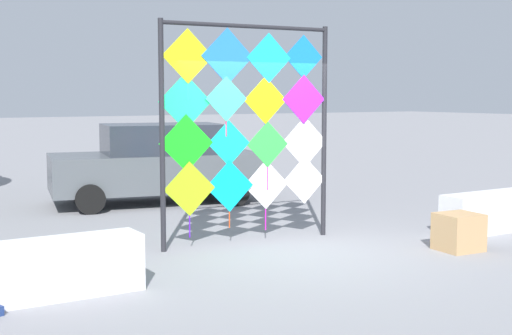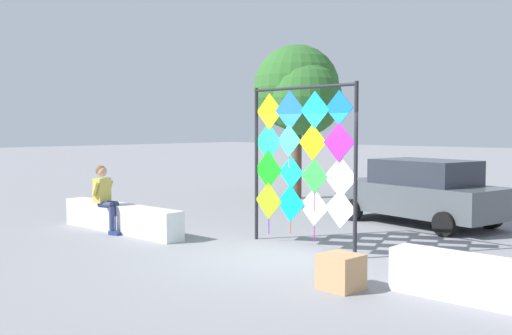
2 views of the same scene
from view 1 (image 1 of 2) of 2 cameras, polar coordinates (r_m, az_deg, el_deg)
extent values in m
plane|color=gray|center=(9.15, 3.61, -7.00)|extent=(120.00, 120.00, 0.00)
cylinder|color=#232328|center=(9.07, -7.72, 2.52)|extent=(0.07, 0.07, 3.03)
cylinder|color=#232328|center=(10.14, 5.61, 2.90)|extent=(0.07, 0.07, 3.03)
cylinder|color=#232328|center=(9.57, -0.69, 11.53)|extent=(2.46, 0.27, 0.06)
cube|color=#9BD619|center=(9.24, -5.48, -1.75)|extent=(0.73, 0.07, 0.73)
cylinder|color=#5616E5|center=(9.33, -5.47, -4.86)|extent=(0.02, 0.02, 0.30)
cube|color=#0ABEF3|center=(9.47, -2.18, -1.53)|extent=(0.71, 0.07, 0.71)
cylinder|color=#E54516|center=(9.55, -2.20, -4.30)|extent=(0.02, 0.02, 0.23)
cube|color=white|center=(9.74, 0.82, -1.41)|extent=(0.69, 0.07, 0.69)
cylinder|color=#E516C4|center=(9.83, 0.79, -4.28)|extent=(0.02, 0.02, 0.30)
cube|color=white|center=(10.03, 4.00, -1.04)|extent=(0.68, 0.07, 0.69)
cube|color=#16E71A|center=(9.19, -5.75, 2.00)|extent=(0.76, 0.08, 0.76)
cube|color=#12EBD3|center=(9.43, -2.25, 2.01)|extent=(0.62, 0.07, 0.62)
cube|color=#30DB42|center=(9.68, 0.96, 1.92)|extent=(0.63, 0.07, 0.64)
cylinder|color=#E516CF|center=(9.74, 0.93, -0.91)|extent=(0.02, 0.02, 0.33)
cube|color=white|center=(9.98, 4.01, 2.09)|extent=(0.73, 0.07, 0.74)
cylinder|color=#A4E516|center=(10.03, 3.96, -0.67)|extent=(0.02, 0.02, 0.23)
cube|color=#1FF68F|center=(9.18, -5.85, 5.39)|extent=(0.74, 0.08, 0.74)
cube|color=#39F4C2|center=(9.37, -2.46, 5.66)|extent=(0.60, 0.06, 0.60)
cylinder|color=#E5164E|center=(9.39, -2.47, 3.18)|extent=(0.02, 0.02, 0.21)
cube|color=#D5F310|center=(9.63, 0.78, 5.55)|extent=(0.66, 0.07, 0.66)
cylinder|color=#3216E5|center=(9.66, 0.75, 2.66)|extent=(0.02, 0.02, 0.31)
cube|color=#9820E9|center=(9.92, 3.94, 5.61)|extent=(0.69, 0.07, 0.70)
cube|color=#D6E416|center=(9.20, -5.63, 9.10)|extent=(0.71, 0.07, 0.71)
cylinder|color=#2516E5|center=(9.19, -5.62, 6.22)|extent=(0.02, 0.02, 0.21)
cube|color=blue|center=(9.40, -2.36, 9.12)|extent=(0.75, 0.08, 0.76)
cube|color=#19B6F2|center=(9.67, 1.07, 8.99)|extent=(0.68, 0.07, 0.68)
cube|color=blue|center=(9.94, 3.92, 9.05)|extent=(0.61, 0.06, 0.61)
cube|color=#4C5156|center=(13.34, -8.25, -0.33)|extent=(4.15, 2.43, 0.69)
cube|color=#282D38|center=(13.31, -7.70, 2.37)|extent=(2.43, 1.88, 0.56)
cylinder|color=black|center=(12.36, -13.47, -2.54)|extent=(0.55, 0.31, 0.52)
cylinder|color=black|center=(14.01, -14.22, -1.58)|extent=(0.55, 0.31, 0.52)
cylinder|color=black|center=(12.91, -1.72, -2.02)|extent=(0.55, 0.31, 0.52)
cylinder|color=black|center=(14.49, -3.76, -1.16)|extent=(0.55, 0.31, 0.52)
cube|color=tan|center=(9.60, 16.31, -5.11)|extent=(0.56, 0.54, 0.49)
camera|label=2|loc=(11.56, 61.08, 3.85)|focal=41.47mm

